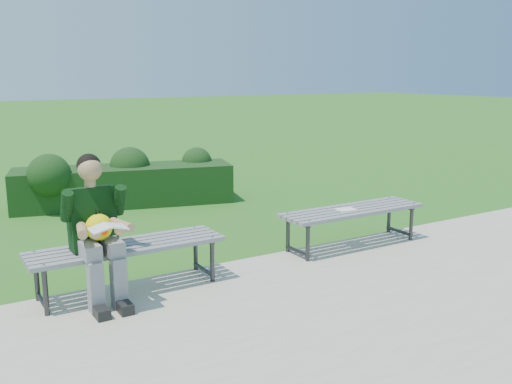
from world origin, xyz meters
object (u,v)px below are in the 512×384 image
object	(u,v)px
seated_boy	(96,225)
paper_sheet	(346,209)
hedge	(122,181)
bench_right	(352,213)
bench_left	(127,250)

from	to	relation	value
seated_boy	paper_sheet	bearing A→B (deg)	2.04
hedge	bench_right	distance (m)	3.91
bench_right	seated_boy	bearing A→B (deg)	-178.02
hedge	bench_right	world-z (taller)	hedge
bench_right	seated_boy	world-z (taller)	seated_boy
paper_sheet	hedge	bearing A→B (deg)	112.82
bench_left	bench_right	size ratio (longest dim) A/B	1.00
bench_left	bench_right	distance (m)	2.72
bench_left	seated_boy	size ratio (longest dim) A/B	1.37
bench_right	bench_left	bearing A→B (deg)	-179.78
hedge	bench_left	world-z (taller)	hedge
seated_boy	paper_sheet	xyz separation A→B (m)	(2.92, 0.10, -0.24)
bench_right	paper_sheet	distance (m)	0.12
bench_left	hedge	bearing A→B (deg)	72.65
seated_boy	bench_right	bearing A→B (deg)	1.98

